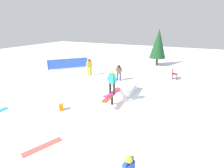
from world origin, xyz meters
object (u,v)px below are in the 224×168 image
object	(u,v)px
loose_snowboard_coral	(43,147)
folding_chair	(174,74)
main_rider_on_rail	(112,82)
bystander_brown	(119,72)
backpack_on_snow	(61,107)
pine_tree_near	(158,44)
bystander_yellow	(89,66)
rail_feature	(112,95)

from	to	relation	value
loose_snowboard_coral	folding_chair	size ratio (longest dim) A/B	1.74
main_rider_on_rail	bystander_brown	size ratio (longest dim) A/B	1.04
bystander_brown	loose_snowboard_coral	bearing A→B (deg)	-99.72
bystander_brown	backpack_on_snow	bearing A→B (deg)	-110.82
bystander_brown	loose_snowboard_coral	distance (m)	9.10
main_rider_on_rail	pine_tree_near	xyz separation A→B (m)	(-11.53, 0.13, 1.07)
backpack_on_snow	bystander_yellow	bearing A→B (deg)	-26.08
rail_feature	loose_snowboard_coral	size ratio (longest dim) A/B	1.52
bystander_brown	backpack_on_snow	size ratio (longest dim) A/B	3.96
rail_feature	backpack_on_snow	world-z (taller)	rail_feature
bystander_brown	bystander_yellow	size ratio (longest dim) A/B	0.85
loose_snowboard_coral	backpack_on_snow	xyz separation A→B (m)	(-2.74, -1.44, 0.16)
bystander_brown	folding_chair	world-z (taller)	bystander_brown
bystander_yellow	rail_feature	bearing A→B (deg)	-108.41
loose_snowboard_coral	pine_tree_near	distance (m)	16.37
main_rider_on_rail	folding_chair	world-z (taller)	main_rider_on_rail
rail_feature	main_rider_on_rail	world-z (taller)	main_rider_on_rail
pine_tree_near	rail_feature	bearing A→B (deg)	-0.66
loose_snowboard_coral	folding_chair	bearing A→B (deg)	5.33
rail_feature	main_rider_on_rail	xyz separation A→B (m)	(0.00, 0.00, 0.81)
main_rider_on_rail	pine_tree_near	distance (m)	11.58
backpack_on_snow	pine_tree_near	world-z (taller)	pine_tree_near
rail_feature	pine_tree_near	size ratio (longest dim) A/B	0.57
pine_tree_near	main_rider_on_rail	bearing A→B (deg)	-0.66
main_rider_on_rail	pine_tree_near	size ratio (longest dim) A/B	0.35
bystander_yellow	pine_tree_near	world-z (taller)	pine_tree_near
bystander_yellow	bystander_brown	bearing A→B (deg)	-67.80
main_rider_on_rail	bystander_brown	world-z (taller)	main_rider_on_rail
bystander_yellow	folding_chair	distance (m)	7.57
main_rider_on_rail	backpack_on_snow	size ratio (longest dim) A/B	4.13
rail_feature	main_rider_on_rail	size ratio (longest dim) A/B	1.66
loose_snowboard_coral	pine_tree_near	size ratio (longest dim) A/B	0.38
bystander_brown	loose_snowboard_coral	world-z (taller)	bystander_brown
rail_feature	loose_snowboard_coral	xyz separation A→B (m)	(4.63, -0.77, -0.57)
backpack_on_snow	folding_chair	bearing A→B (deg)	-74.82
bystander_yellow	backpack_on_snow	bearing A→B (deg)	-133.03
main_rider_on_rail	folding_chair	size ratio (longest dim) A/B	1.60
main_rider_on_rail	bystander_brown	distance (m)	4.70
folding_chair	main_rider_on_rail	bearing A→B (deg)	160.24
bystander_brown	backpack_on_snow	world-z (taller)	bystander_brown
loose_snowboard_coral	backpack_on_snow	size ratio (longest dim) A/B	4.50
rail_feature	bystander_yellow	distance (m)	6.56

